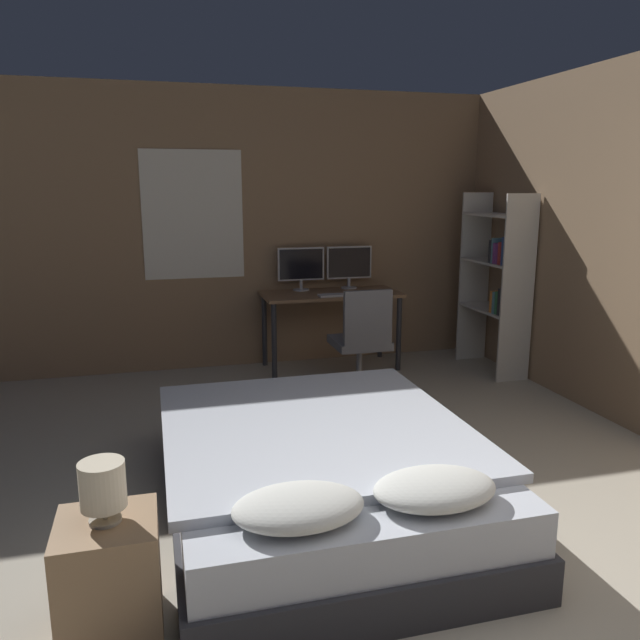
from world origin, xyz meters
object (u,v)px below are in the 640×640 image
Objects in this scene: monitor_left at (301,266)px; nightstand at (110,578)px; bed at (320,473)px; office_chair at (361,350)px; computer_mouse at (363,293)px; desk at (331,303)px; keyboard at (337,295)px; monitor_right at (349,264)px; bedside_lamp at (103,486)px; bookshelf at (500,275)px.

nightstand is at bearing -114.59° from monitor_left.
office_chair reaches higher than bed.
computer_mouse is at bearing -37.97° from monitor_left.
computer_mouse is at bearing -36.96° from desk.
monitor_left is 1.34× the size of keyboard.
monitor_right is 0.46m from computer_mouse.
monitor_left reaches higher than nightstand.
monitor_left is at bearing 65.41° from bedside_lamp.
monitor_left is 1.91m from bookshelf.
bookshelf reaches higher than desk.
bookshelf is at bearing -23.24° from monitor_left.
monitor_right reaches higher than computer_mouse.
monitor_left is at bearing 65.41° from nightstand.
bedside_lamp is 0.53× the size of monitor_left.
bookshelf reaches higher than office_chair.
bedside_lamp is 3.98m from monitor_left.
desk is 1.63m from bookshelf.
monitor_left is at bearing 78.51° from bed.
office_chair is 1.57m from bookshelf.
keyboard is at bearing 71.51° from bed.
computer_mouse is at bearing 66.30° from bed.
keyboard is at bearing -58.10° from monitor_left.
office_chair reaches higher than desk.
bookshelf reaches higher than monitor_left.
monitor_right is at bearing 59.20° from nightstand.
monitor_right is at bearing 78.86° from office_chair.
monitor_right is (2.15, 3.61, 0.36)m from bedside_lamp.
desk is (1.90, 3.41, 0.41)m from nightstand.
desk is (0.84, 2.72, 0.41)m from bed.
bookshelf is at bearing -20.13° from desk.
bedside_lamp is 0.72× the size of keyboard.
computer_mouse reaches higher than nightstand.
computer_mouse reaches higher than bedside_lamp.
nightstand is 1.99× the size of bedside_lamp.
monitor_left is 1.00× the size of monitor_right.
keyboard is (0.84, 2.53, 0.52)m from bed.
keyboard is (0.00, -0.20, 0.11)m from desk.
monitor_left is 1.19m from office_chair.
keyboard reaches higher than nightstand.
computer_mouse is (0.51, -0.40, -0.23)m from monitor_left.
desk reaches higher than bedside_lamp.
computer_mouse is at bearing -87.92° from monitor_right.
bed is 29.72× the size of computer_mouse.
desk is at bearing -39.01° from monitor_left.
desk is 0.35m from computer_mouse.
monitor_right is at bearing 92.08° from computer_mouse.
nightstand is 4.04m from monitor_left.
desk is at bearing -140.99° from monitor_right.
nightstand is at bearing -120.65° from keyboard.
bed is at bearing -101.49° from monitor_left.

